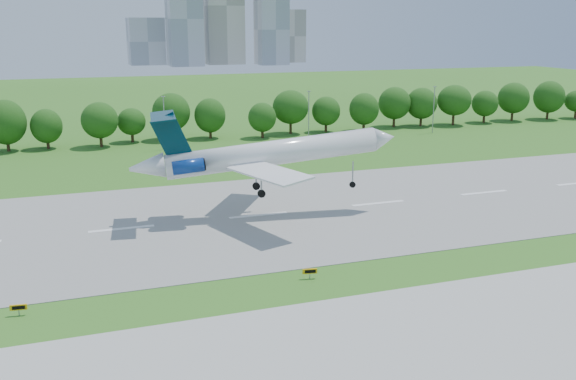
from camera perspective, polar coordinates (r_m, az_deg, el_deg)
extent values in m
plane|color=#2E631A|center=(69.49, -12.68, -9.48)|extent=(600.00, 600.00, 0.00)
cube|color=gray|center=(92.84, -14.57, -3.38)|extent=(400.00, 45.00, 0.08)
cylinder|color=#382314|center=(158.12, -24.06, 3.79)|extent=(0.70, 0.70, 3.60)
sphere|color=#164411|center=(157.46, -24.22, 5.37)|extent=(8.40, 8.40, 8.40)
cylinder|color=#382314|center=(159.69, -9.61, 4.95)|extent=(0.70, 0.70, 3.60)
sphere|color=#164411|center=(159.03, -9.68, 6.52)|extent=(8.40, 8.40, 8.40)
cylinder|color=#382314|center=(170.88, 3.77, 5.75)|extent=(0.70, 0.70, 3.60)
sphere|color=#164411|center=(170.26, 3.80, 7.21)|extent=(8.40, 8.40, 8.40)
cylinder|color=#382314|center=(189.99, 15.02, 6.17)|extent=(0.70, 0.70, 3.60)
sphere|color=#164411|center=(189.44, 15.10, 7.49)|extent=(8.40, 8.40, 8.40)
cylinder|color=#382314|center=(214.93, 23.94, 6.34)|extent=(0.70, 0.70, 3.60)
sphere|color=#164411|center=(214.44, 24.06, 7.51)|extent=(8.40, 8.40, 8.40)
cylinder|color=gray|center=(148.51, -10.92, 5.82)|extent=(0.24, 0.24, 12.00)
cube|color=gray|center=(147.73, -11.03, 8.16)|extent=(0.90, 0.25, 0.18)
cylinder|color=gray|center=(157.37, 1.85, 6.56)|extent=(0.24, 0.24, 12.00)
cube|color=gray|center=(156.64, 1.87, 8.77)|extent=(0.90, 0.25, 0.18)
cylinder|color=gray|center=(172.99, 12.81, 6.93)|extent=(0.24, 0.24, 12.00)
cube|color=gray|center=(172.33, 12.93, 8.94)|extent=(0.90, 0.25, 0.18)
cube|color=#B2B2B7|center=(450.74, -9.22, 14.77)|extent=(22.00, 22.00, 62.00)
cube|color=beige|center=(471.81, -5.88, 15.96)|extent=(26.00, 26.00, 80.00)
cube|color=#B2B2B7|center=(460.55, -1.48, 14.07)|extent=(20.00, 20.00, 48.00)
cube|color=beige|center=(491.67, 0.23, 13.52)|extent=(18.00, 18.00, 38.00)
cube|color=#B2B2B7|center=(472.10, -12.52, 12.78)|extent=(24.00, 24.00, 32.00)
cylinder|color=white|center=(94.64, -1.40, 3.30)|extent=(31.70, 7.43, 6.52)
cone|color=white|center=(99.04, 8.50, 4.59)|extent=(4.07, 4.07, 3.94)
cone|color=white|center=(93.25, -12.42, 2.00)|extent=(5.72, 4.27, 4.10)
cube|color=white|center=(87.54, -1.69, 1.56)|extent=(9.16, 14.51, 0.74)
cube|color=white|center=(101.61, -3.23, 3.36)|extent=(11.60, 14.27, 0.74)
cube|color=#052B3A|center=(92.49, -10.36, 4.68)|extent=(5.75, 1.21, 7.15)
cube|color=#052B3A|center=(92.02, -11.09, 6.44)|extent=(4.52, 10.24, 0.54)
cylinder|color=navy|center=(90.65, -8.86, 2.08)|extent=(4.75, 2.52, 2.38)
cylinder|color=navy|center=(95.95, -9.08, 2.76)|extent=(4.75, 2.52, 2.38)
cylinder|color=gray|center=(98.50, 5.78, 1.51)|extent=(0.21, 0.21, 3.65)
cylinder|color=black|center=(98.93, 5.75, 0.48)|extent=(0.97, 0.42, 0.94)
cylinder|color=gray|center=(92.86, -2.38, 0.77)|extent=(0.25, 0.25, 3.65)
cylinder|color=black|center=(93.31, -2.37, -0.32)|extent=(1.20, 0.60, 1.15)
cylinder|color=gray|center=(97.26, -2.85, 1.39)|extent=(0.25, 0.25, 3.65)
cylinder|color=black|center=(97.69, -2.84, 0.35)|extent=(1.20, 0.60, 1.15)
cube|color=gray|center=(69.54, -22.80, -9.97)|extent=(0.11, 0.11, 0.71)
cube|color=#E8A40C|center=(69.34, -22.84, -9.59)|extent=(1.64, 0.39, 0.56)
cube|color=black|center=(69.23, -22.86, -9.63)|extent=(1.22, 0.17, 0.36)
cube|color=gray|center=(72.94, 1.95, -7.61)|extent=(0.12, 0.12, 0.74)
cube|color=#E8A40C|center=(72.75, 1.95, -7.23)|extent=(1.69, 0.48, 0.58)
cube|color=black|center=(72.64, 1.97, -7.26)|extent=(1.25, 0.24, 0.37)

